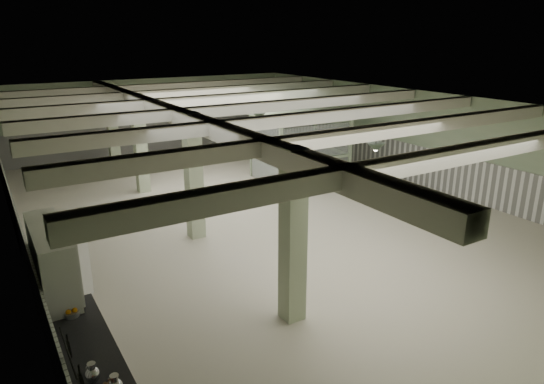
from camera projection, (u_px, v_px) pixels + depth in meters
floor at (254, 210)px, 16.17m from camera, size 20.00×20.00×0.00m
ceiling at (253, 102)px, 15.06m from camera, size 14.00×20.00×0.02m
wall_back at (154, 116)px, 23.73m from camera, size 14.00×0.02×3.60m
wall_left at (11, 193)px, 12.14m from camera, size 0.02×20.00×3.60m
wall_right at (408, 136)px, 19.09m from camera, size 0.02×20.00×3.60m
wainscot_left at (19, 232)px, 12.48m from camera, size 0.05×19.90×1.50m
wainscot_right at (406, 162)px, 19.40m from camera, size 0.05×19.90×1.50m
wainscot_back at (155, 137)px, 24.03m from camera, size 13.90×0.05×1.50m
girder at (177, 115)px, 13.89m from camera, size 0.45×19.90×0.40m
beam_a at (450, 157)px, 9.03m from camera, size 13.90×0.35×0.32m
beam_b at (360, 134)px, 11.06m from camera, size 13.90×0.35×0.32m
beam_c at (298, 119)px, 13.09m from camera, size 13.90×0.35×0.32m
beam_d at (253, 108)px, 15.12m from camera, size 13.90×0.35×0.32m
beam_e at (219, 99)px, 17.14m from camera, size 13.90×0.35×0.32m
beam_f at (191, 92)px, 19.17m from camera, size 13.90×0.35×0.32m
beam_g at (169, 87)px, 21.20m from camera, size 13.90×0.35×0.32m
column_a at (293, 237)px, 9.51m from camera, size 0.42×0.42×3.60m
column_b at (194, 177)px, 13.56m from camera, size 0.42×0.42×3.60m
column_c at (140, 144)px, 17.62m from camera, size 0.42×0.42×3.60m
column_d at (112, 127)px, 20.87m from camera, size 0.42×0.42×3.60m
hook_rail at (68, 351)px, 6.00m from camera, size 0.02×1.20×0.02m
pendant_front at (376, 148)px, 11.42m from camera, size 0.44×0.44×0.22m
pendant_mid at (259, 116)px, 15.88m from camera, size 0.44×0.44×0.22m
pendant_back at (199, 99)px, 19.94m from camera, size 0.44×0.44×0.22m
pitcher_near at (92, 373)px, 6.82m from camera, size 0.24×0.27×0.31m
orange_bowl at (72, 314)px, 8.44m from camera, size 0.33×0.33×0.09m
skillet_far at (69, 349)px, 6.39m from camera, size 0.03×0.25×0.25m
walkin_cooler at (56, 281)px, 9.31m from camera, size 1.01×2.36×2.16m
guard_booth at (300, 135)px, 19.17m from camera, size 3.51×3.04×2.67m
filing_cabinet at (340, 160)px, 20.28m from camera, size 0.47×0.60×1.17m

